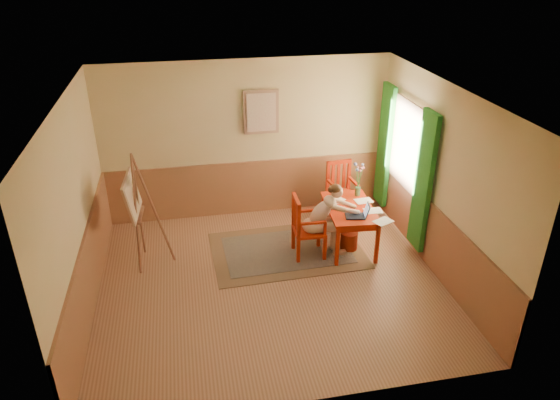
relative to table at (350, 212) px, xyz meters
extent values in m
cube|color=tan|center=(-1.42, -0.74, -0.64)|extent=(5.00, 4.50, 0.02)
cube|color=white|center=(-1.42, -0.74, 2.18)|extent=(5.00, 4.50, 0.02)
cube|color=#DCC486|center=(-1.42, 1.52, 0.77)|extent=(5.00, 0.02, 2.80)
cube|color=#DCC486|center=(-1.42, -3.00, 0.77)|extent=(5.00, 0.02, 2.80)
cube|color=#DCC486|center=(-3.93, -0.74, 0.77)|extent=(0.02, 4.50, 2.80)
cube|color=#DCC486|center=(1.09, -0.74, 0.77)|extent=(0.02, 4.50, 2.80)
cube|color=#AA6F4B|center=(-1.42, 1.49, -0.13)|extent=(5.00, 0.04, 1.00)
cube|color=#AA6F4B|center=(-3.90, -0.74, -0.13)|extent=(0.04, 4.50, 1.00)
cube|color=#AA6F4B|center=(1.06, -0.74, -0.13)|extent=(0.04, 4.50, 1.00)
cube|color=white|center=(1.05, 0.36, 0.92)|extent=(0.02, 1.00, 1.30)
cube|color=tan|center=(1.03, 0.36, 0.92)|extent=(0.03, 1.12, 1.42)
cube|color=#2A872F|center=(0.98, -0.42, 0.62)|extent=(0.08, 0.45, 2.20)
cube|color=#2A872F|center=(0.98, 1.14, 0.62)|extent=(0.08, 0.45, 2.20)
cube|color=tan|center=(-1.17, 1.47, 1.27)|extent=(0.60, 0.04, 0.76)
cube|color=beige|center=(-1.17, 1.45, 1.27)|extent=(0.50, 0.02, 0.66)
cube|color=#8C7251|center=(-1.01, 0.04, -0.62)|extent=(2.44, 1.67, 0.01)
cube|color=#161C33|center=(-1.01, 0.04, -0.62)|extent=(2.03, 1.26, 0.01)
cube|color=#B82203|center=(0.00, 0.00, 0.07)|extent=(0.80, 1.25, 0.04)
cube|color=#B82203|center=(0.00, 0.00, 0.00)|extent=(0.70, 1.14, 0.10)
cube|color=#B82203|center=(-0.35, -0.53, -0.29)|extent=(0.06, 0.06, 0.68)
cube|color=#B82203|center=(0.27, -0.57, -0.29)|extent=(0.06, 0.06, 0.68)
cube|color=#B82203|center=(-0.27, 0.57, -0.29)|extent=(0.06, 0.06, 0.68)
cube|color=#B82203|center=(0.35, 0.53, -0.29)|extent=(0.06, 0.06, 0.68)
cube|color=#B82203|center=(-0.70, -0.14, -0.19)|extent=(0.48, 0.46, 0.05)
cube|color=#B82203|center=(-0.91, -0.34, -0.42)|extent=(0.05, 0.05, 0.42)
cube|color=#B82203|center=(-0.49, -0.35, -0.42)|extent=(0.05, 0.05, 0.42)
cube|color=#B82203|center=(-0.90, 0.06, -0.42)|extent=(0.05, 0.05, 0.42)
cube|color=#B82203|center=(-0.48, 0.05, -0.42)|extent=(0.05, 0.05, 0.42)
cube|color=#B82203|center=(-0.91, -0.34, 0.11)|extent=(0.05, 0.05, 0.57)
cube|color=#B82203|center=(-0.90, 0.06, 0.11)|extent=(0.05, 0.05, 0.57)
cube|color=#B82203|center=(-0.91, -0.14, 0.37)|extent=(0.06, 0.45, 0.06)
cube|color=#B82203|center=(-0.91, -0.24, 0.10)|extent=(0.03, 0.05, 0.46)
cube|color=#B82203|center=(-0.91, -0.14, 0.10)|extent=(0.03, 0.05, 0.46)
cube|color=#B82203|center=(-0.91, -0.04, 0.10)|extent=(0.03, 0.05, 0.46)
cube|color=#B82203|center=(-0.70, -0.34, 0.06)|extent=(0.42, 0.05, 0.04)
cube|color=#B82203|center=(-0.50, -0.35, -0.06)|extent=(0.04, 0.04, 0.23)
cube|color=#B82203|center=(-0.69, 0.06, 0.06)|extent=(0.42, 0.05, 0.04)
cube|color=#B82203|center=(-0.49, 0.05, -0.06)|extent=(0.04, 0.04, 0.23)
cube|color=#B82203|center=(0.18, 0.92, -0.18)|extent=(0.51, 0.53, 0.05)
cube|color=#B82203|center=(-0.05, 1.11, -0.42)|extent=(0.06, 0.06, 0.42)
cube|color=#B82203|center=(0.00, 0.69, -0.42)|extent=(0.06, 0.06, 0.42)
cube|color=#B82203|center=(0.36, 1.16, -0.42)|extent=(0.06, 0.06, 0.42)
cube|color=#B82203|center=(0.40, 0.73, -0.42)|extent=(0.06, 0.06, 0.42)
cube|color=#B82203|center=(-0.05, 1.11, 0.13)|extent=(0.06, 0.06, 0.58)
cube|color=#B82203|center=(0.36, 1.16, 0.13)|extent=(0.06, 0.06, 0.58)
cube|color=#B82203|center=(0.15, 1.14, 0.38)|extent=(0.46, 0.10, 0.06)
cube|color=#B82203|center=(0.05, 1.12, 0.11)|extent=(0.05, 0.04, 0.47)
cube|color=#B82203|center=(0.15, 1.14, 0.11)|extent=(0.05, 0.04, 0.47)
cube|color=#B82203|center=(0.26, 1.15, 0.11)|extent=(0.05, 0.04, 0.47)
cube|color=#B82203|center=(-0.03, 0.90, 0.07)|extent=(0.09, 0.43, 0.04)
cube|color=#B82203|center=(-0.01, 0.70, -0.04)|extent=(0.05, 0.05, 0.23)
cube|color=#B82203|center=(0.38, 0.94, 0.07)|extent=(0.09, 0.43, 0.04)
cube|color=#B82203|center=(0.40, 0.74, -0.04)|extent=(0.05, 0.05, 0.23)
ellipsoid|color=beige|center=(-0.67, -0.15, -0.10)|extent=(0.28, 0.35, 0.22)
cylinder|color=beige|center=(-0.47, -0.24, -0.11)|extent=(0.43, 0.16, 0.15)
cylinder|color=beige|center=(-0.47, -0.07, -0.11)|extent=(0.43, 0.16, 0.15)
cylinder|color=beige|center=(-0.27, -0.24, -0.36)|extent=(0.11, 0.11, 0.48)
cylinder|color=beige|center=(-0.27, -0.07, -0.36)|extent=(0.11, 0.11, 0.48)
cube|color=beige|center=(-0.21, -0.24, -0.60)|extent=(0.20, 0.09, 0.07)
cube|color=beige|center=(-0.20, -0.07, -0.60)|extent=(0.20, 0.09, 0.07)
ellipsoid|color=beige|center=(-0.53, -0.15, 0.12)|extent=(0.47, 0.29, 0.51)
ellipsoid|color=beige|center=(-0.38, -0.15, 0.30)|extent=(0.20, 0.29, 0.17)
sphere|color=beige|center=(-0.28, -0.16, 0.46)|extent=(0.20, 0.20, 0.19)
ellipsoid|color=#4D3018|center=(-0.30, -0.16, 0.51)|extent=(0.18, 0.19, 0.14)
sphere|color=#4D3018|center=(-0.38, -0.15, 0.50)|extent=(0.10, 0.10, 0.10)
cylinder|color=beige|center=(-0.30, -0.30, 0.25)|extent=(0.22, 0.11, 0.14)
cylinder|color=beige|center=(-0.08, -0.28, 0.17)|extent=(0.29, 0.13, 0.16)
sphere|color=beige|center=(-0.21, -0.31, 0.22)|extent=(0.09, 0.09, 0.08)
sphere|color=beige|center=(0.04, -0.26, 0.12)|extent=(0.07, 0.07, 0.07)
cylinder|color=beige|center=(-0.29, -0.02, 0.25)|extent=(0.22, 0.10, 0.14)
cylinder|color=beige|center=(-0.08, -0.04, 0.17)|extent=(0.29, 0.14, 0.16)
sphere|color=beige|center=(-0.20, -0.01, 0.22)|extent=(0.09, 0.09, 0.08)
sphere|color=beige|center=(0.05, -0.07, 0.12)|extent=(0.07, 0.07, 0.07)
cube|color=#1E2338|center=(-0.03, -0.33, 0.10)|extent=(0.33, 0.27, 0.02)
cube|color=#2D3342|center=(-0.03, -0.33, 0.10)|extent=(0.29, 0.21, 0.00)
cube|color=#1E2338|center=(0.15, -0.36, 0.21)|extent=(0.10, 0.22, 0.20)
cube|color=#99BFF2|center=(0.13, -0.36, 0.20)|extent=(0.08, 0.18, 0.16)
cube|color=white|center=(0.34, -0.55, 0.09)|extent=(0.34, 0.30, 0.00)
cube|color=white|center=(0.28, 0.15, 0.09)|extent=(0.30, 0.22, 0.00)
cube|color=white|center=(-0.15, 0.26, 0.09)|extent=(0.35, 0.32, 0.00)
cube|color=white|center=(0.31, -0.20, 0.09)|extent=(0.29, 0.21, 0.00)
cylinder|color=#3F724C|center=(0.25, 0.37, 0.16)|extent=(0.10, 0.10, 0.15)
cylinder|color=#3F7233|center=(0.23, 0.43, 0.41)|extent=(0.04, 0.12, 0.39)
sphere|color=#728CD8|center=(0.22, 0.49, 0.60)|extent=(0.07, 0.07, 0.06)
cylinder|color=#3F7233|center=(0.22, 0.34, 0.42)|extent=(0.07, 0.08, 0.41)
sphere|color=pink|center=(0.19, 0.31, 0.62)|extent=(0.05, 0.05, 0.04)
cylinder|color=#3F7233|center=(0.26, 0.39, 0.37)|extent=(0.03, 0.04, 0.30)
sphere|color=pink|center=(0.27, 0.40, 0.52)|extent=(0.06, 0.06, 0.05)
cylinder|color=#3F7233|center=(0.21, 0.33, 0.41)|extent=(0.08, 0.11, 0.38)
sphere|color=#728CD8|center=(0.18, 0.28, 0.59)|extent=(0.06, 0.06, 0.05)
cylinder|color=#3F7233|center=(0.29, 0.40, 0.38)|extent=(0.10, 0.07, 0.34)
sphere|color=pink|center=(0.34, 0.43, 0.55)|extent=(0.06, 0.06, 0.05)
cylinder|color=#3F7233|center=(0.27, 0.39, 0.39)|extent=(0.06, 0.04, 0.34)
sphere|color=pink|center=(0.30, 0.41, 0.56)|extent=(0.05, 0.05, 0.04)
cylinder|color=#3F7233|center=(0.29, 0.41, 0.41)|extent=(0.09, 0.09, 0.39)
sphere|color=#728CD8|center=(0.33, 0.45, 0.60)|extent=(0.05, 0.05, 0.05)
cylinder|color=#AD3315|center=(-0.02, -0.10, -0.48)|extent=(0.33, 0.33, 0.31)
cylinder|color=#945A3E|center=(-3.28, 0.00, 0.28)|extent=(0.11, 0.33, 1.82)
cylinder|color=#945A3E|center=(-3.26, 0.29, 0.28)|extent=(0.07, 0.34, 1.82)
cylinder|color=#945A3E|center=(-3.03, 0.13, 0.28)|extent=(0.48, 0.07, 1.83)
cylinder|color=#945A3E|center=(-3.30, 0.15, 0.20)|extent=(0.06, 0.51, 0.03)
cube|color=#945A3E|center=(-3.24, 0.14, 0.20)|extent=(0.10, 0.55, 0.03)
cube|color=tan|center=(-3.32, 0.15, 0.52)|extent=(0.19, 0.81, 0.61)
cube|color=beige|center=(-3.30, 0.15, 0.52)|extent=(0.15, 0.73, 0.52)
camera|label=1|loc=(-2.48, -6.84, 3.85)|focal=32.79mm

